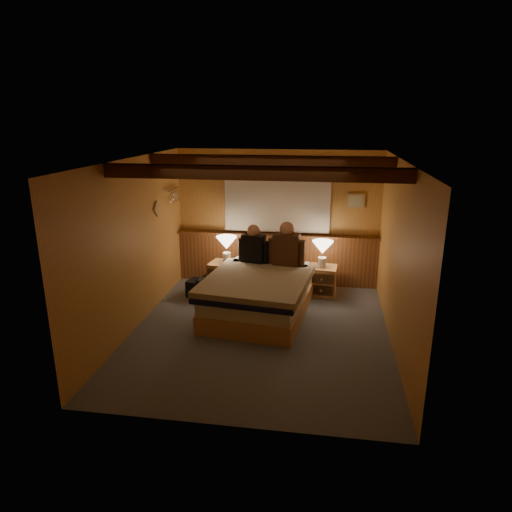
% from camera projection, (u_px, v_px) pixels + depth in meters
% --- Properties ---
extents(floor, '(4.20, 4.20, 0.00)m').
position_uv_depth(floor, '(260.00, 332.00, 6.49)').
color(floor, slate).
rests_on(floor, ground).
extents(ceiling, '(4.20, 4.20, 0.00)m').
position_uv_depth(ceiling, '(261.00, 160.00, 5.79)').
color(ceiling, tan).
rests_on(ceiling, wall_back).
extents(wall_back, '(3.60, 0.00, 3.60)m').
position_uv_depth(wall_back, '(277.00, 218.00, 8.13)').
color(wall_back, '#DB954E').
rests_on(wall_back, floor).
extents(wall_left, '(0.00, 4.20, 4.20)m').
position_uv_depth(wall_left, '(134.00, 245.00, 6.40)').
color(wall_left, '#DB954E').
rests_on(wall_left, floor).
extents(wall_right, '(0.00, 4.20, 4.20)m').
position_uv_depth(wall_right, '(398.00, 257.00, 5.88)').
color(wall_right, '#DB954E').
rests_on(wall_right, floor).
extents(wall_front, '(3.60, 0.00, 3.60)m').
position_uv_depth(wall_front, '(228.00, 315.00, 4.16)').
color(wall_front, '#DB954E').
rests_on(wall_front, floor).
extents(wainscot, '(3.60, 0.23, 0.94)m').
position_uv_depth(wainscot, '(276.00, 257.00, 8.27)').
color(wainscot, brown).
rests_on(wainscot, wall_back).
extents(curtain_window, '(2.18, 0.09, 1.11)m').
position_uv_depth(curtain_window, '(277.00, 201.00, 7.97)').
color(curtain_window, '#4E2513').
rests_on(curtain_window, wall_back).
extents(ceiling_beams, '(3.60, 1.65, 0.16)m').
position_uv_depth(ceiling_beams, '(262.00, 166.00, 5.96)').
color(ceiling_beams, '#4E2513').
rests_on(ceiling_beams, ceiling).
extents(coat_rail, '(0.05, 0.55, 0.24)m').
position_uv_depth(coat_rail, '(174.00, 194.00, 7.74)').
color(coat_rail, silver).
rests_on(coat_rail, wall_left).
extents(framed_print, '(0.30, 0.04, 0.25)m').
position_uv_depth(framed_print, '(356.00, 201.00, 7.81)').
color(framed_print, tan).
rests_on(framed_print, wall_back).
extents(bed, '(1.68, 2.05, 0.64)m').
position_uv_depth(bed, '(259.00, 295.00, 6.93)').
color(bed, tan).
rests_on(bed, floor).
extents(nightstand_left, '(0.55, 0.51, 0.52)m').
position_uv_depth(nightstand_left, '(224.00, 277.00, 7.92)').
color(nightstand_left, tan).
rests_on(nightstand_left, floor).
extents(nightstand_right, '(0.49, 0.44, 0.50)m').
position_uv_depth(nightstand_right, '(322.00, 281.00, 7.78)').
color(nightstand_right, tan).
rests_on(nightstand_right, floor).
extents(lamp_left, '(0.35, 0.35, 0.46)m').
position_uv_depth(lamp_left, '(227.00, 244.00, 7.76)').
color(lamp_left, white).
rests_on(lamp_left, nightstand_left).
extents(lamp_right, '(0.35, 0.35, 0.46)m').
position_uv_depth(lamp_right, '(323.00, 249.00, 7.58)').
color(lamp_right, white).
rests_on(lamp_right, nightstand_right).
extents(person_left, '(0.52, 0.29, 0.65)m').
position_uv_depth(person_left, '(254.00, 247.00, 7.44)').
color(person_left, black).
rests_on(person_left, bed).
extents(person_right, '(0.60, 0.28, 0.73)m').
position_uv_depth(person_right, '(286.00, 247.00, 7.29)').
color(person_right, '#472C1C').
rests_on(person_right, bed).
extents(duffel_bag, '(0.53, 0.38, 0.34)m').
position_uv_depth(duffel_bag, '(202.00, 288.00, 7.71)').
color(duffel_bag, black).
rests_on(duffel_bag, floor).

